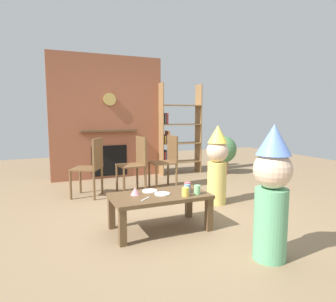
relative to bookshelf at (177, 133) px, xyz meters
The scene contains 18 objects.
ground_plane 2.83m from the bookshelf, 117.01° to the right, with size 12.00×12.00×0.00m, color #846B4C.
brick_fireplace_feature 1.48m from the bookshelf, behind, with size 2.20×0.28×2.40m.
bookshelf is the anchor object (origin of this frame).
coffee_table 3.19m from the bookshelf, 118.48° to the right, with size 1.05×0.57×0.40m.
paper_cup_near_left 3.11m from the bookshelf, 112.97° to the right, with size 0.07×0.07×0.09m, color #669EE0.
paper_cup_near_right 3.01m from the bookshelf, 112.76° to the right, with size 0.07×0.07×0.09m, color #E5666B.
paper_cup_center 3.24m from the bookshelf, 113.44° to the right, with size 0.08×0.08×0.09m, color #F2CC4C.
paper_cup_far_left 3.16m from the bookshelf, 111.04° to the right, with size 0.07×0.07×0.10m, color #8CD18C.
paper_plate_front 3.18m from the bookshelf, 117.96° to the right, with size 0.17×0.17×0.01m, color white.
paper_plate_rear 3.08m from the bookshelf, 120.83° to the right, with size 0.17×0.17×0.01m, color white.
birthday_cake_slice 3.24m from the bookshelf, 123.12° to the right, with size 0.10×0.10×0.08m, color pink.
table_fork 3.38m from the bookshelf, 120.57° to the right, with size 0.15×0.02×0.01m, color silver.
child_with_cone_hat 3.87m from the bookshelf, 103.01° to the right, with size 0.33×0.33×1.18m.
child_in_pink 2.24m from the bookshelf, 100.43° to the right, with size 0.31×0.31×1.11m.
dining_chair_left 2.30m from the bookshelf, 149.73° to the right, with size 0.54×0.54×0.90m.
dining_chair_middle 1.71m from the bookshelf, 138.72° to the right, with size 0.43×0.43×0.90m.
dining_chair_right 1.30m from the bookshelf, 122.69° to the right, with size 0.40×0.40×0.90m.
potted_plant_tall 1.04m from the bookshelf, 24.59° to the right, with size 0.57×0.57×0.81m.
Camera 1 is at (-1.43, -3.27, 1.25)m, focal length 31.58 mm.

